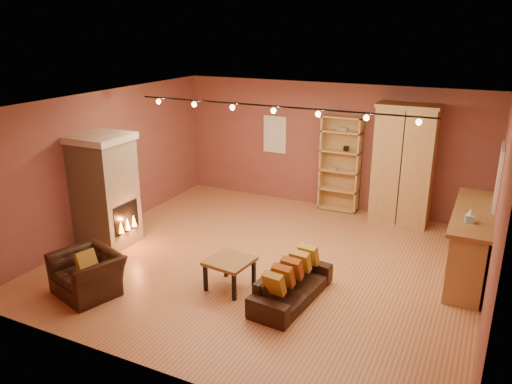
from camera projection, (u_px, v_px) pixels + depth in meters
The scene contains 16 objects.
floor at pixel (267, 262), 8.83m from camera, with size 7.00×7.00×0.00m, color #A8653B.
ceiling at pixel (268, 103), 7.93m from camera, with size 7.00×7.00×0.00m, color brown.
back_wall at pixel (328, 146), 11.15m from camera, with size 7.00×0.02×2.80m, color brown.
left_wall at pixel (107, 163), 9.83m from camera, with size 0.02×6.50×2.80m, color brown.
right_wall at pixel (496, 220), 6.93m from camera, with size 0.02×6.50×2.80m, color brown.
fireplace at pixel (105, 191), 9.24m from camera, with size 1.01×0.98×2.12m.
back_window at pixel (275, 134), 11.62m from camera, with size 0.56×0.04×0.86m, color white.
bookcase at pixel (341, 163), 11.01m from camera, with size 0.87×0.34×2.13m.
armoire at pixel (403, 165), 10.21m from camera, with size 1.23×0.70×2.50m.
bar_counter at pixel (470, 243), 8.18m from camera, with size 0.64×2.40×1.15m.
tissue_box at pixel (470, 217), 7.50m from camera, with size 0.14×0.14×0.22m.
right_window at pixel (499, 177), 8.06m from camera, with size 0.05×0.90×1.00m, color white.
loveseat at pixel (292, 279), 7.50m from camera, with size 0.64×1.68×0.71m.
armchair at pixel (87, 267), 7.68m from camera, with size 1.14×0.91×0.87m.
coffee_table at pixel (230, 264), 7.82m from camera, with size 0.73×0.73×0.50m.
track_rail at pixel (274, 108), 8.14m from camera, with size 5.20×0.09×0.13m.
Camera 1 is at (3.31, -7.26, 3.99)m, focal length 35.00 mm.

